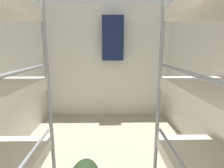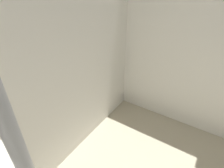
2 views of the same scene
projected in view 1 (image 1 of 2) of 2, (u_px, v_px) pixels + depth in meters
wall_back at (106, 62)px, 3.84m from camera, size 2.80×0.06×2.41m
hanging_coat at (113, 38)px, 3.60m from camera, size 0.44×0.12×0.90m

